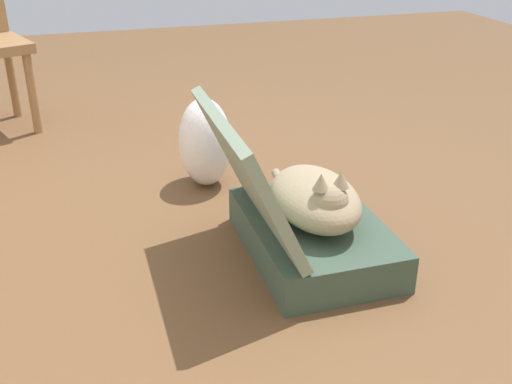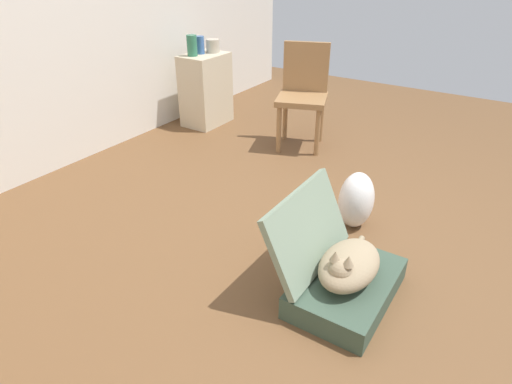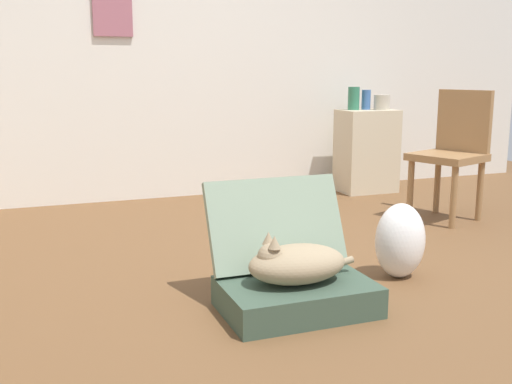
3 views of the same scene
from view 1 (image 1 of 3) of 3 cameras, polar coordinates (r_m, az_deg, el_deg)
ground_plane at (r=2.41m, az=-7.49°, el=-2.75°), size 7.68×7.68×0.00m
suitcase_base at (r=2.17m, az=5.31°, el=-4.11°), size 0.65×0.44×0.13m
suitcase_lid at (r=1.97m, az=-0.86°, el=1.72°), size 0.65×0.22×0.41m
cat at (r=2.09m, az=5.57°, el=-0.56°), size 0.52×0.28×0.23m
plastic_bag_white at (r=2.64m, az=-4.72°, el=4.59°), size 0.26×0.22×0.39m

